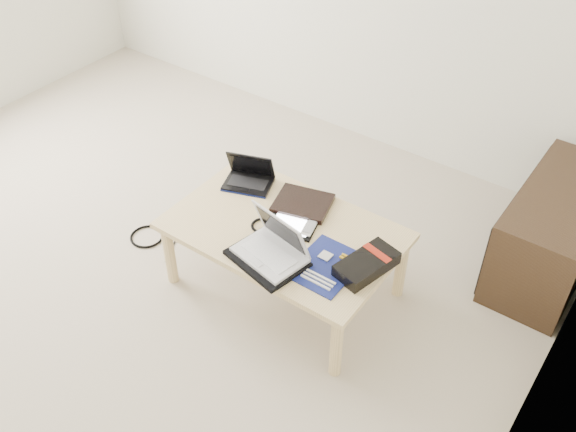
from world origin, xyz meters
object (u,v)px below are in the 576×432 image
Objects in this scene: white_laptop at (273,246)px; media_cabinet at (552,231)px; netbook at (249,177)px; coffee_table at (284,236)px; gpu_box at (367,264)px.

media_cabinet is at bearing 49.17° from white_laptop.
netbook is at bearing -152.03° from media_cabinet.
media_cabinet is 2.60× the size of white_laptop.
media_cabinet is at bearing 41.77° from coffee_table.
netbook is at bearing 139.57° from white_laptop.
netbook reaches higher than media_cabinet.
netbook is (-0.36, 0.18, 0.08)m from coffee_table.
gpu_box is at bearing -13.39° from netbook.
white_laptop reaches higher than media_cabinet.
netbook is at bearing 166.61° from gpu_box.
coffee_table is 3.80× the size of netbook.
coffee_table is 1.22× the size of media_cabinet.
white_laptop is at bearing -67.58° from coffee_table.
white_laptop reaches higher than netbook.
coffee_table is 1.39m from media_cabinet.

